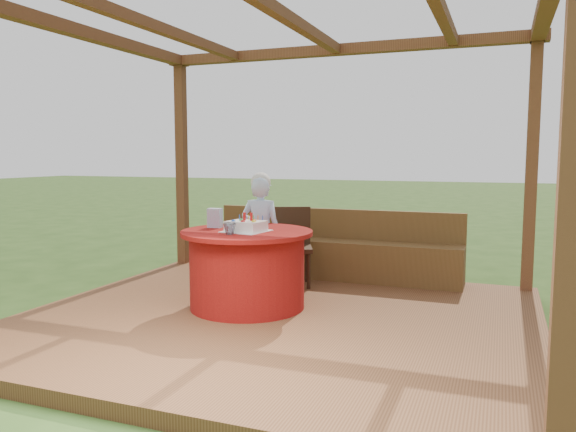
{
  "coord_description": "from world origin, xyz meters",
  "views": [
    {
      "loc": [
        1.84,
        -4.58,
        1.56
      ],
      "look_at": [
        0.0,
        0.25,
        1.0
      ],
      "focal_mm": 35.0,
      "sensor_mm": 36.0,
      "label": 1
    }
  ],
  "objects_px": {
    "drinking_glass": "(230,229)",
    "elderly_woman": "(261,231)",
    "chair": "(293,242)",
    "gift_bag": "(215,218)",
    "table": "(247,268)",
    "birthday_cake": "(246,226)",
    "bench": "(332,255)"
  },
  "relations": [
    {
      "from": "table",
      "to": "chair",
      "type": "xyz_separation_m",
      "value": [
        0.06,
        1.06,
        0.1
      ]
    },
    {
      "from": "chair",
      "to": "gift_bag",
      "type": "height_order",
      "value": "gift_bag"
    },
    {
      "from": "birthday_cake",
      "to": "drinking_glass",
      "type": "height_order",
      "value": "birthday_cake"
    },
    {
      "from": "bench",
      "to": "table",
      "type": "height_order",
      "value": "bench"
    },
    {
      "from": "birthday_cake",
      "to": "gift_bag",
      "type": "distance_m",
      "value": 0.43
    },
    {
      "from": "bench",
      "to": "chair",
      "type": "height_order",
      "value": "chair"
    },
    {
      "from": "gift_bag",
      "to": "drinking_glass",
      "type": "distance_m",
      "value": 0.52
    },
    {
      "from": "bench",
      "to": "drinking_glass",
      "type": "bearing_deg",
      "value": -102.61
    },
    {
      "from": "table",
      "to": "gift_bag",
      "type": "height_order",
      "value": "gift_bag"
    },
    {
      "from": "birthday_cake",
      "to": "drinking_glass",
      "type": "bearing_deg",
      "value": -102.93
    },
    {
      "from": "bench",
      "to": "elderly_woman",
      "type": "bearing_deg",
      "value": -121.0
    },
    {
      "from": "birthday_cake",
      "to": "table",
      "type": "bearing_deg",
      "value": 108.58
    },
    {
      "from": "bench",
      "to": "drinking_glass",
      "type": "relative_size",
      "value": 26.72
    },
    {
      "from": "chair",
      "to": "gift_bag",
      "type": "xyz_separation_m",
      "value": [
        -0.45,
        -0.97,
        0.36
      ]
    },
    {
      "from": "bench",
      "to": "drinking_glass",
      "type": "height_order",
      "value": "drinking_glass"
    },
    {
      "from": "bench",
      "to": "gift_bag",
      "type": "xyz_separation_m",
      "value": [
        -0.77,
        -1.47,
        0.57
      ]
    },
    {
      "from": "table",
      "to": "drinking_glass",
      "type": "relative_size",
      "value": 11.03
    },
    {
      "from": "table",
      "to": "birthday_cake",
      "type": "xyz_separation_m",
      "value": [
        0.02,
        -0.06,
        0.41
      ]
    },
    {
      "from": "table",
      "to": "gift_bag",
      "type": "xyz_separation_m",
      "value": [
        -0.38,
        0.09,
        0.46
      ]
    },
    {
      "from": "chair",
      "to": "table",
      "type": "bearing_deg",
      "value": -93.4
    },
    {
      "from": "bench",
      "to": "chair",
      "type": "distance_m",
      "value": 0.62
    },
    {
      "from": "birthday_cake",
      "to": "gift_bag",
      "type": "xyz_separation_m",
      "value": [
        -0.4,
        0.15,
        0.04
      ]
    },
    {
      "from": "bench",
      "to": "table",
      "type": "bearing_deg",
      "value": -103.79
    },
    {
      "from": "table",
      "to": "chair",
      "type": "distance_m",
      "value": 1.07
    },
    {
      "from": "table",
      "to": "elderly_woman",
      "type": "height_order",
      "value": "elderly_woman"
    },
    {
      "from": "bench",
      "to": "birthday_cake",
      "type": "bearing_deg",
      "value": -102.57
    },
    {
      "from": "bench",
      "to": "birthday_cake",
      "type": "distance_m",
      "value": 1.74
    },
    {
      "from": "chair",
      "to": "drinking_glass",
      "type": "bearing_deg",
      "value": -94.01
    },
    {
      "from": "elderly_woman",
      "to": "bench",
      "type": "bearing_deg",
      "value": 59.0
    },
    {
      "from": "bench",
      "to": "table",
      "type": "xyz_separation_m",
      "value": [
        -0.38,
        -1.55,
        0.11
      ]
    },
    {
      "from": "chair",
      "to": "birthday_cake",
      "type": "relative_size",
      "value": 2.04
    },
    {
      "from": "drinking_glass",
      "to": "elderly_woman",
      "type": "bearing_deg",
      "value": 96.97
    }
  ]
}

